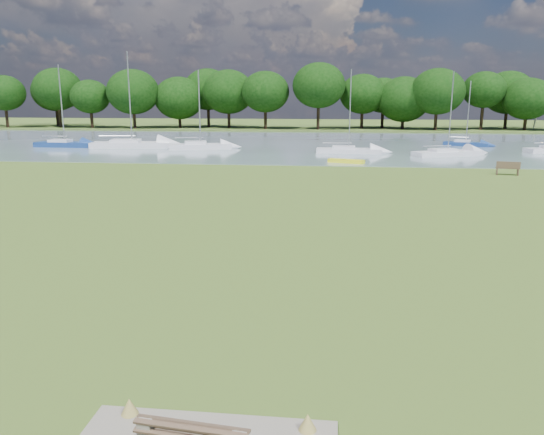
# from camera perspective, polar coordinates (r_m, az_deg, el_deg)

# --- Properties ---
(ground) EXTENTS (220.00, 220.00, 0.00)m
(ground) POSITION_cam_1_polar(r_m,az_deg,el_deg) (21.30, 1.23, -2.04)
(ground) COLOR olive
(river) EXTENTS (220.00, 40.00, 0.10)m
(river) POSITION_cam_1_polar(r_m,az_deg,el_deg) (62.76, 4.87, 7.87)
(river) COLOR slate
(river) RESTS_ON ground
(far_bank) EXTENTS (220.00, 20.00, 0.40)m
(far_bank) POSITION_cam_1_polar(r_m,az_deg,el_deg) (92.67, 5.48, 9.49)
(far_bank) COLOR #4C6626
(far_bank) RESTS_ON ground
(riverbank_bench) EXTENTS (1.65, 0.77, 0.98)m
(riverbank_bench) POSITION_cam_1_polar(r_m,az_deg,el_deg) (41.31, 24.03, 4.86)
(riverbank_bench) COLOR brown
(riverbank_bench) RESTS_ON ground
(kayak) EXTENTS (3.10, 1.68, 0.30)m
(kayak) POSITION_cam_1_polar(r_m,az_deg,el_deg) (44.82, 7.98, 6.03)
(kayak) COLOR #FFFC20
(kayak) RESTS_ON river
(tree_line) EXTENTS (116.62, 8.52, 10.31)m
(tree_line) POSITION_cam_1_polar(r_m,az_deg,el_deg) (89.72, -2.99, 13.37)
(tree_line) COLOR black
(tree_line) RESTS_ON far_bank
(sailboat_0) EXTENTS (6.52, 2.02, 8.72)m
(sailboat_0) POSITION_cam_1_polar(r_m,az_deg,el_deg) (62.73, -21.46, 7.53)
(sailboat_0) COLOR navy
(sailboat_0) RESTS_ON river
(sailboat_2) EXTENTS (6.31, 1.83, 7.94)m
(sailboat_2) POSITION_cam_1_polar(r_m,az_deg,el_deg) (52.78, 8.18, 7.33)
(sailboat_2) COLOR silver
(sailboat_2) RESTS_ON river
(sailboat_3) EXTENTS (4.91, 2.86, 7.06)m
(sailboat_3) POSITION_cam_1_polar(r_m,az_deg,el_deg) (63.34, 20.09, 7.61)
(sailboat_3) COLOR navy
(sailboat_3) RESTS_ON river
(sailboat_4) EXTENTS (6.68, 3.38, 8.04)m
(sailboat_4) POSITION_cam_1_polar(r_m,az_deg,el_deg) (56.65, -7.78, 7.82)
(sailboat_4) COLOR silver
(sailboat_4) RESTS_ON river
(sailboat_6) EXTENTS (6.92, 4.48, 7.62)m
(sailboat_6) POSITION_cam_1_polar(r_m,az_deg,el_deg) (52.34, 18.32, 6.75)
(sailboat_6) COLOR silver
(sailboat_6) RESTS_ON river
(sailboat_7) EXTENTS (8.96, 3.62, 10.01)m
(sailboat_7) POSITION_cam_1_polar(r_m,az_deg,el_deg) (59.97, -14.90, 7.79)
(sailboat_7) COLOR silver
(sailboat_7) RESTS_ON river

